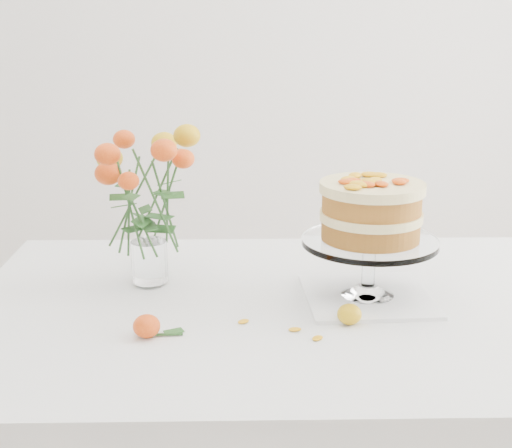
# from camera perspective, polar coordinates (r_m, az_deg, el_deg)

# --- Properties ---
(table) EXTENTS (1.43, 0.93, 0.76)m
(table) POSITION_cam_1_polar(r_m,az_deg,el_deg) (1.57, 3.44, -9.07)
(table) COLOR tan
(table) RESTS_ON ground
(napkin) EXTENTS (0.28, 0.28, 0.01)m
(napkin) POSITION_cam_1_polar(r_m,az_deg,el_deg) (1.57, 8.89, -5.72)
(napkin) COLOR white
(napkin) RESTS_ON table
(cake_stand) EXTENTS (0.29, 0.29, 0.26)m
(cake_stand) POSITION_cam_1_polar(r_m,az_deg,el_deg) (1.52, 9.18, 0.55)
(cake_stand) COLOR white
(cake_stand) RESTS_ON napkin
(rose_vase) EXTENTS (0.30, 0.30, 0.41)m
(rose_vase) POSITION_cam_1_polar(r_m,az_deg,el_deg) (1.58, -8.80, 3.39)
(rose_vase) COLOR white
(rose_vase) RESTS_ON table
(loose_rose_near) EXTENTS (0.09, 0.05, 0.04)m
(loose_rose_near) POSITION_cam_1_polar(r_m,az_deg,el_deg) (1.43, 7.50, -7.17)
(loose_rose_near) COLOR gold
(loose_rose_near) RESTS_ON table
(loose_rose_far) EXTENTS (0.09, 0.05, 0.04)m
(loose_rose_far) POSITION_cam_1_polar(r_m,az_deg,el_deg) (1.38, -8.72, -8.09)
(loose_rose_far) COLOR red
(loose_rose_far) RESTS_ON table
(stray_petal_a) EXTENTS (0.03, 0.02, 0.00)m
(stray_petal_a) POSITION_cam_1_polar(r_m,az_deg,el_deg) (1.44, -1.01, -7.81)
(stray_petal_a) COLOR #FFAE10
(stray_petal_a) RESTS_ON table
(stray_petal_b) EXTENTS (0.03, 0.02, 0.00)m
(stray_petal_b) POSITION_cam_1_polar(r_m,az_deg,el_deg) (1.40, 3.13, -8.43)
(stray_petal_b) COLOR #FFAE10
(stray_petal_b) RESTS_ON table
(stray_petal_c) EXTENTS (0.03, 0.02, 0.00)m
(stray_petal_c) POSITION_cam_1_polar(r_m,az_deg,el_deg) (1.37, 4.94, -9.09)
(stray_petal_c) COLOR #FFAE10
(stray_petal_c) RESTS_ON table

